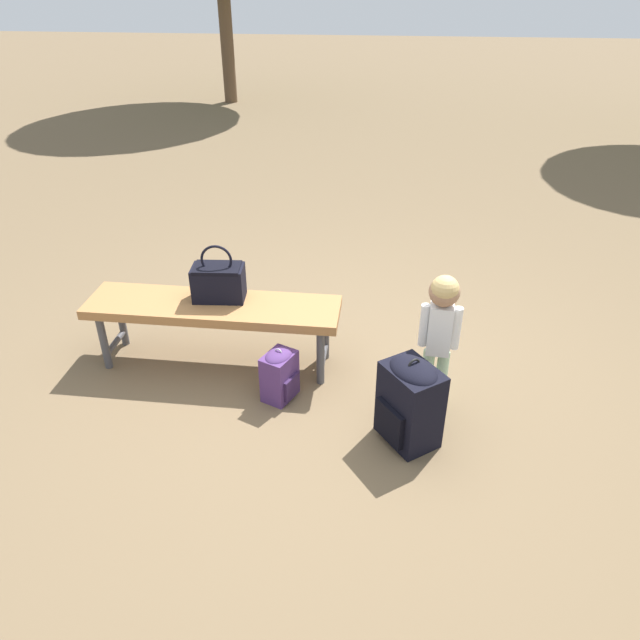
{
  "coord_description": "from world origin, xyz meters",
  "views": [
    {
      "loc": [
        0.22,
        -2.99,
        2.3
      ],
      "look_at": [
        -0.1,
        0.03,
        0.45
      ],
      "focal_mm": 33.42,
      "sensor_mm": 36.0,
      "label": 1
    }
  ],
  "objects_px": {
    "child_standing": "(441,322)",
    "backpack_large": "(410,400)",
    "backpack_small": "(280,373)",
    "handbag": "(218,281)",
    "park_bench": "(213,311)"
  },
  "relations": [
    {
      "from": "child_standing",
      "to": "backpack_large",
      "type": "xyz_separation_m",
      "value": [
        -0.15,
        -0.34,
        -0.3
      ]
    },
    {
      "from": "child_standing",
      "to": "backpack_large",
      "type": "bearing_deg",
      "value": -114.18
    },
    {
      "from": "park_bench",
      "to": "handbag",
      "type": "height_order",
      "value": "handbag"
    },
    {
      "from": "child_standing",
      "to": "backpack_large",
      "type": "relative_size",
      "value": 1.58
    },
    {
      "from": "backpack_large",
      "to": "backpack_small",
      "type": "bearing_deg",
      "value": 159.34
    },
    {
      "from": "handbag",
      "to": "backpack_small",
      "type": "height_order",
      "value": "handbag"
    },
    {
      "from": "park_bench",
      "to": "child_standing",
      "type": "xyz_separation_m",
      "value": [
        1.39,
        -0.26,
        0.17
      ]
    },
    {
      "from": "backpack_large",
      "to": "backpack_small",
      "type": "distance_m",
      "value": 0.82
    },
    {
      "from": "park_bench",
      "to": "child_standing",
      "type": "height_order",
      "value": "child_standing"
    },
    {
      "from": "child_standing",
      "to": "park_bench",
      "type": "bearing_deg",
      "value": 169.36
    },
    {
      "from": "child_standing",
      "to": "backpack_small",
      "type": "height_order",
      "value": "child_standing"
    },
    {
      "from": "child_standing",
      "to": "backpack_small",
      "type": "bearing_deg",
      "value": -176.46
    },
    {
      "from": "park_bench",
      "to": "backpack_small",
      "type": "relative_size",
      "value": 4.56
    },
    {
      "from": "park_bench",
      "to": "backpack_small",
      "type": "distance_m",
      "value": 0.61
    },
    {
      "from": "handbag",
      "to": "backpack_large",
      "type": "bearing_deg",
      "value": -29.2
    }
  ]
}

